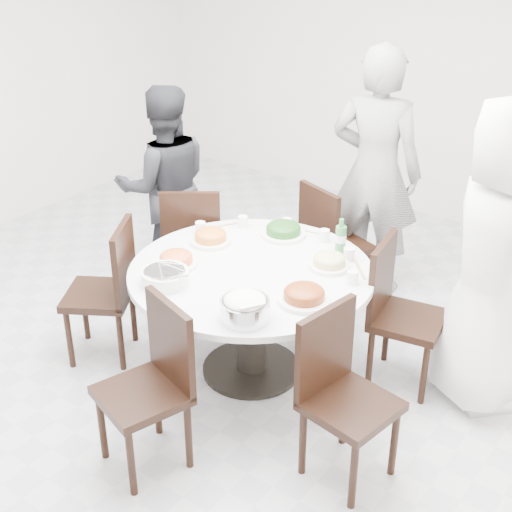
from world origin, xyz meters
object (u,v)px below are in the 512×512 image
Objects in this scene: chair_n at (337,243)px; chair_s at (141,392)px; chair_se at (351,402)px; diner_left at (165,187)px; diner_right at (496,259)px; soup_bowl at (165,277)px; chair_ne at (408,317)px; chair_nw at (194,242)px; dining_table at (251,322)px; beverage_bottle at (341,236)px; rice_bowl at (245,310)px; chair_sw at (98,292)px; diner_middle at (375,172)px.

chair_n and chair_s have the same top height.
diner_left is at bearing 73.95° from chair_se.
soup_bowl is at bearing 81.41° from diner_right.
diner_right reaches higher than chair_ne.
chair_se is (1.88, -0.94, 0.00)m from chair_nw.
chair_ne is at bearing 30.17° from dining_table.
chair_n is at bearing 120.69° from beverage_bottle.
diner_right is 1.47m from rice_bowl.
diner_right is (1.26, 0.65, 0.56)m from dining_table.
chair_s is 3.53× the size of rice_bowl.
chair_sw reaches higher than rice_bowl.
diner_middle is at bearing 79.71° from soup_bowl.
diner_left is at bearing 145.43° from rice_bowl.
chair_se is 2.17m from diner_middle.
chair_n and chair_se have the same top height.
chair_s is at bearing -87.69° from dining_table.
dining_table is 1.07m from chair_se.
chair_nw is at bearing 54.93° from chair_n.
chair_ne is at bearing -3.17° from beverage_bottle.
chair_nw reaches higher than rice_bowl.
chair_sw is 1.17m from diner_left.
chair_n is 1.67m from rice_bowl.
soup_bowl is (-0.35, -1.91, -0.15)m from diner_middle.
chair_se is 4.07× the size of beverage_bottle.
diner_middle is 6.78× the size of soup_bowl.
rice_bowl is 1.15× the size of beverage_bottle.
chair_nw is 0.51× the size of diner_right.
chair_nw is 1.00× the size of chair_s.
beverage_bottle is (-0.52, 0.03, 0.39)m from chair_ne.
chair_nw and chair_sw have the same top height.
soup_bowl is at bearing 81.80° from diner_left.
chair_n is at bearing 80.63° from soup_bowl.
chair_n reaches higher than dining_table.
diner_right is at bearing 135.36° from diner_middle.
chair_s is at bearing 79.47° from diner_middle.
chair_s is at bearing 142.13° from chair_ne.
chair_n is 0.81m from beverage_bottle.
chair_sw is 1.00× the size of chair_s.
diner_left reaches higher than chair_n.
chair_ne is 3.53× the size of rice_bowl.
rice_bowl is 1.00m from beverage_bottle.
diner_right is (1.30, -0.47, 0.46)m from chair_n.
chair_sw is at bearing 179.09° from soup_bowl.
beverage_bottle is at bearing 54.39° from diner_right.
chair_ne is 1.50m from soup_bowl.
chair_ne is 0.93m from chair_se.
chair_sw is at bearing 52.63° from diner_middle.
chair_s is at bearing 84.87° from chair_nw.
diner_left is at bearing 46.63° from diner_right.
diner_right reaches higher than rice_bowl.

